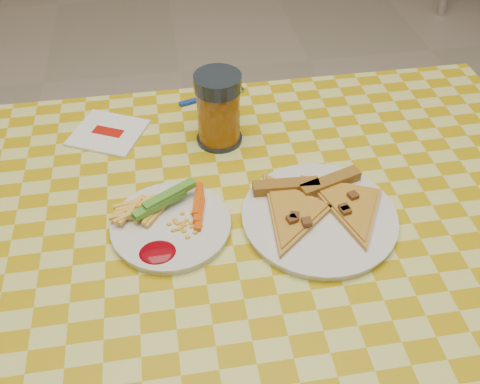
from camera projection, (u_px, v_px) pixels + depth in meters
The scene contains 8 objects.
table at pixel (231, 258), 0.94m from camera, with size 1.28×0.88×0.76m.
plate_left at pixel (171, 227), 0.89m from camera, with size 0.20×0.20×0.01m, color silver.
plate_right at pixel (319, 218), 0.91m from camera, with size 0.26×0.26×0.01m, color silver.
fries_veggies at pixel (165, 214), 0.89m from camera, with size 0.18×0.17×0.04m.
pizza_slices at pixel (319, 205), 0.91m from camera, with size 0.28×0.26×0.02m.
drink_glass at pixel (218, 110), 1.02m from camera, with size 0.09×0.09×0.15m.
napkin at pixel (108, 133), 1.08m from camera, with size 0.17×0.17×0.01m.
fork at pixel (213, 96), 1.17m from camera, with size 0.15×0.06×0.01m.
Camera 1 is at (-0.08, -0.60, 1.42)m, focal length 40.00 mm.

